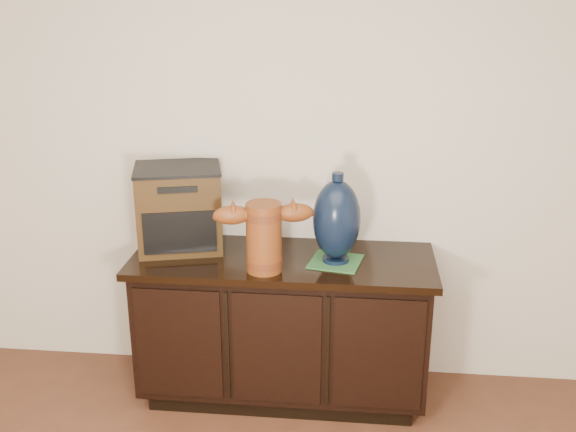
# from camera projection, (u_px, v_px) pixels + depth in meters

# --- Properties ---
(sideboard) EXTENTS (1.46, 0.56, 0.75)m
(sideboard) POSITION_uv_depth(u_px,v_px,m) (283.00, 326.00, 3.36)
(sideboard) COLOR black
(sideboard) RESTS_ON ground
(terracotta_vessel) EXTENTS (0.46, 0.20, 0.32)m
(terracotta_vessel) POSITION_uv_depth(u_px,v_px,m) (264.00, 233.00, 3.04)
(terracotta_vessel) COLOR brown
(terracotta_vessel) RESTS_ON sideboard
(tv_radio) EXTENTS (0.48, 0.42, 0.41)m
(tv_radio) POSITION_uv_depth(u_px,v_px,m) (179.00, 208.00, 3.30)
(tv_radio) COLOR #3B260E
(tv_radio) RESTS_ON sideboard
(green_mat) EXTENTS (0.27, 0.27, 0.01)m
(green_mat) POSITION_uv_depth(u_px,v_px,m) (336.00, 261.00, 3.18)
(green_mat) COLOR #2C6331
(green_mat) RESTS_ON sideboard
(lamp_base) EXTENTS (0.26, 0.26, 0.43)m
(lamp_base) POSITION_uv_depth(u_px,v_px,m) (337.00, 220.00, 3.12)
(lamp_base) COLOR black
(lamp_base) RESTS_ON green_mat
(spray_can) EXTENTS (0.06, 0.06, 0.17)m
(spray_can) POSITION_uv_depth(u_px,v_px,m) (267.00, 230.00, 3.35)
(spray_can) COLOR #5B0F1A
(spray_can) RESTS_ON sideboard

